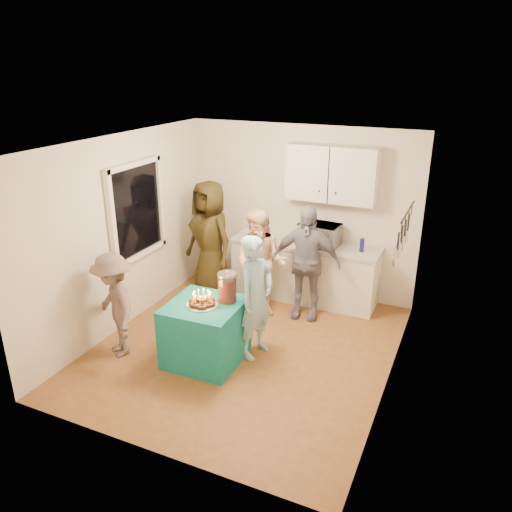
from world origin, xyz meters
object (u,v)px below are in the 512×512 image
at_px(party_table, 205,332).
at_px(man_birthday, 256,297).
at_px(counter, 304,272).
at_px(woman_back_left, 210,239).
at_px(woman_back_center, 260,263).
at_px(microwave, 319,234).
at_px(child_near_left, 115,305).
at_px(woman_back_right, 306,262).
at_px(punch_jar, 227,288).

distance_m(party_table, man_birthday, 0.74).
relative_size(counter, woman_back_left, 1.21).
distance_m(counter, man_birthday, 1.78).
distance_m(party_table, woman_back_center, 1.45).
bearing_deg(microwave, child_near_left, -121.37).
xyz_separation_m(man_birthday, woman_back_right, (0.22, 1.21, 0.05)).
height_order(microwave, child_near_left, child_near_left).
distance_m(woman_back_center, woman_back_right, 0.64).
bearing_deg(microwave, punch_jar, -99.98).
xyz_separation_m(party_table, child_near_left, (-1.07, -0.32, 0.29)).
relative_size(counter, child_near_left, 1.65).
bearing_deg(man_birthday, woman_back_center, 32.53).
xyz_separation_m(man_birthday, woman_back_center, (-0.38, 1.01, 0.00)).
bearing_deg(man_birthday, party_table, 138.89).
xyz_separation_m(woman_back_right, child_near_left, (-1.79, -1.91, -0.16)).
xyz_separation_m(punch_jar, woman_back_right, (0.51, 1.39, -0.10)).
height_order(party_table, woman_back_right, woman_back_right).
height_order(party_table, child_near_left, child_near_left).
distance_m(woman_back_center, child_near_left, 2.08).
distance_m(punch_jar, woman_back_left, 1.83).
bearing_deg(man_birthday, woman_back_left, 57.76).
xyz_separation_m(counter, woman_back_left, (-1.38, -0.44, 0.48)).
distance_m(punch_jar, child_near_left, 1.41).
height_order(man_birthday, woman_back_right, woman_back_right).
bearing_deg(child_near_left, woman_back_center, 88.73).
xyz_separation_m(microwave, woman_back_right, (-0.01, -0.54, -0.24)).
relative_size(microwave, woman_back_right, 0.35).
bearing_deg(man_birthday, counter, 10.78).
height_order(counter, child_near_left, child_near_left).
bearing_deg(woman_back_center, party_table, -100.26).
bearing_deg(woman_back_left, party_table, -42.82).
height_order(microwave, woman_back_center, woman_back_center).
distance_m(microwave, party_table, 2.35).
bearing_deg(woman_back_right, counter, 101.97).
height_order(man_birthday, child_near_left, man_birthday).
relative_size(woman_back_left, woman_back_right, 1.10).
bearing_deg(woman_back_center, punch_jar, -90.91).
bearing_deg(party_table, woman_back_right, 65.68).
relative_size(party_table, woman_back_right, 0.51).
bearing_deg(woman_back_center, counter, 55.36).
distance_m(punch_jar, woman_back_right, 1.49).
distance_m(woman_back_left, woman_back_center, 1.02).
bearing_deg(man_birthday, punch_jar, 134.49).
distance_m(woman_back_left, child_near_left, 2.03).
bearing_deg(woman_back_left, child_near_left, -76.05).
height_order(counter, woman_back_right, woman_back_right).
height_order(woman_back_right, child_near_left, woman_back_right).
relative_size(man_birthday, woman_back_center, 1.00).
xyz_separation_m(counter, child_near_left, (-1.60, -2.44, 0.24)).
relative_size(microwave, man_birthday, 0.37).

